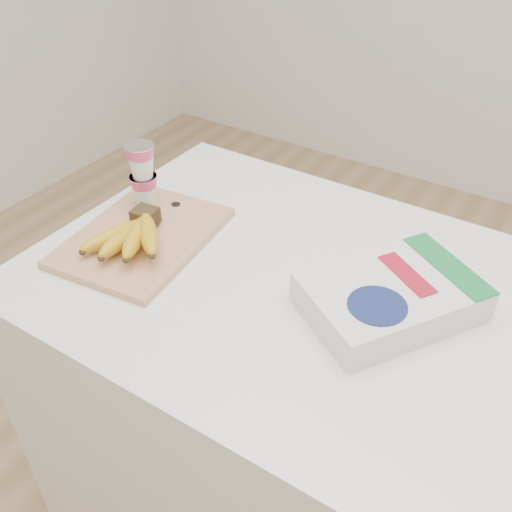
# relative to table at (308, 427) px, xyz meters

# --- Properties ---
(table) EXTENTS (1.11, 0.74, 0.83)m
(table) POSITION_rel_table_xyz_m (0.00, 0.00, 0.00)
(table) COLOR white
(table) RESTS_ON ground
(cutting_board) EXTENTS (0.29, 0.36, 0.02)m
(cutting_board) POSITION_rel_table_xyz_m (-0.38, -0.06, 0.42)
(cutting_board) COLOR tan
(cutting_board) RESTS_ON table
(bananas) EXTENTS (0.17, 0.18, 0.07)m
(bananas) POSITION_rel_table_xyz_m (-0.37, -0.10, 0.46)
(bananas) COLOR #382816
(bananas) RESTS_ON cutting_board
(yogurt_stack) EXTENTS (0.07, 0.06, 0.14)m
(yogurt_stack) POSITION_rel_table_xyz_m (-0.44, 0.03, 0.51)
(yogurt_stack) COLOR white
(yogurt_stack) RESTS_ON cutting_board
(cereal_box) EXTENTS (0.32, 0.35, 0.06)m
(cereal_box) POSITION_rel_table_xyz_m (0.13, 0.01, 0.45)
(cereal_box) COLOR white
(cereal_box) RESTS_ON table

